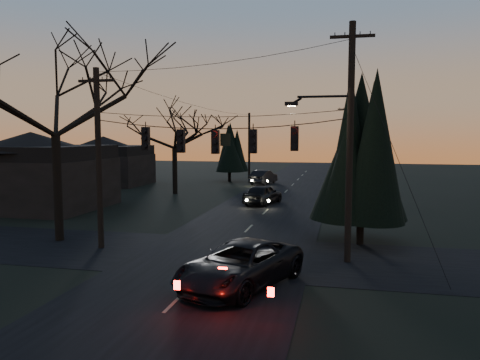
% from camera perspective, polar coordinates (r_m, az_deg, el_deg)
% --- Properties ---
extents(ground_plane, '(160.00, 160.00, 0.00)m').
position_cam_1_polar(ground_plane, '(12.54, -14.55, -20.28)').
color(ground_plane, black).
extents(main_road, '(8.00, 120.00, 0.02)m').
position_cam_1_polar(main_road, '(30.94, 2.53, -4.49)').
color(main_road, black).
rests_on(main_road, ground).
extents(cross_road, '(60.00, 7.00, 0.02)m').
position_cam_1_polar(cross_road, '(21.39, -2.16, -9.10)').
color(cross_road, black).
rests_on(cross_road, ground).
extents(utility_pole_right, '(5.00, 0.30, 10.00)m').
position_cam_1_polar(utility_pole_right, '(20.74, 12.93, -9.73)').
color(utility_pole_right, black).
rests_on(utility_pole_right, ground).
extents(utility_pole_left, '(1.80, 0.30, 8.50)m').
position_cam_1_polar(utility_pole_left, '(23.59, -16.55, -7.95)').
color(utility_pole_left, black).
rests_on(utility_pole_left, ground).
extents(utility_pole_far_r, '(1.80, 0.30, 8.50)m').
position_cam_1_polar(utility_pole_far_r, '(48.32, 12.70, -0.98)').
color(utility_pole_far_r, black).
rests_on(utility_pole_far_r, ground).
extents(utility_pole_far_l, '(0.30, 0.30, 8.00)m').
position_cam_1_polar(utility_pole_far_l, '(57.38, 1.12, 0.19)').
color(utility_pole_far_l, black).
rests_on(utility_pole_far_l, ground).
extents(span_signal_assembly, '(11.50, 0.44, 1.67)m').
position_cam_1_polar(span_signal_assembly, '(20.75, -2.86, 4.89)').
color(span_signal_assembly, black).
rests_on(span_signal_assembly, ground).
extents(bare_tree_left, '(9.99, 9.99, 10.73)m').
position_cam_1_polar(bare_tree_left, '(25.41, -21.73, 9.88)').
color(bare_tree_left, black).
rests_on(bare_tree_left, ground).
extents(evergreen_right, '(3.86, 3.86, 7.55)m').
position_cam_1_polar(evergreen_right, '(23.51, 14.65, 2.83)').
color(evergreen_right, black).
rests_on(evergreen_right, ground).
extents(bare_tree_dist, '(7.74, 7.74, 8.33)m').
position_cam_1_polar(bare_tree_dist, '(42.85, -8.01, 6.08)').
color(bare_tree_dist, black).
rests_on(bare_tree_dist, ground).
extents(evergreen_dist, '(3.52, 3.52, 5.94)m').
position_cam_1_polar(evergreen_dist, '(53.64, -1.30, 3.62)').
color(evergreen_dist, black).
rests_on(evergreen_dist, ground).
extents(house_left_near, '(10.00, 8.00, 5.60)m').
position_cam_1_polar(house_left_near, '(37.45, -24.01, 1.10)').
color(house_left_near, black).
rests_on(house_left_near, ground).
extents(house_left_far, '(9.00, 7.00, 5.20)m').
position_cam_1_polar(house_left_far, '(52.55, -16.27, 2.31)').
color(house_left_far, black).
rests_on(house_left_far, ground).
extents(suv_near, '(4.43, 6.18, 1.56)m').
position_cam_1_polar(suv_near, '(16.93, 0.04, -10.35)').
color(suv_near, black).
rests_on(suv_near, ground).
extents(sedan_oncoming_a, '(2.81, 4.82, 1.54)m').
position_cam_1_polar(sedan_oncoming_a, '(36.34, 2.80, -1.76)').
color(sedan_oncoming_a, black).
rests_on(sedan_oncoming_a, ground).
extents(sedan_oncoming_b, '(2.59, 4.82, 1.51)m').
position_cam_1_polar(sedan_oncoming_b, '(50.91, 2.87, 0.34)').
color(sedan_oncoming_b, black).
rests_on(sedan_oncoming_b, ground).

